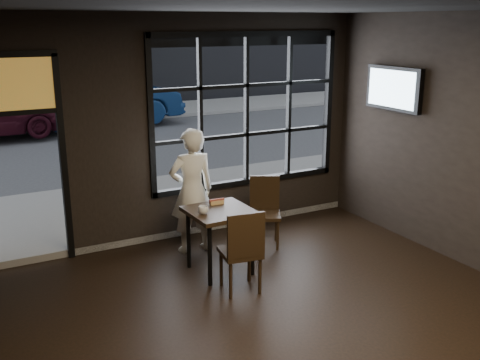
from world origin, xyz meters
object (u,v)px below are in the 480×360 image
cafe_table (220,240)px  navy_car (101,98)px  man (192,191)px  chair_near (240,250)px

cafe_table → navy_car: (1.33, 10.74, 0.47)m
man → navy_car: size_ratio=0.36×
man → navy_car: bearing=-94.9°
chair_near → cafe_table: bearing=-83.4°
cafe_table → man: 0.91m
cafe_table → navy_car: 10.83m
chair_near → man: size_ratio=0.59×
chair_near → man: (-0.02, 1.36, 0.35)m
chair_near → navy_car: bearing=-88.2°
cafe_table → chair_near: 0.59m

